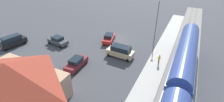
{
  "coord_description": "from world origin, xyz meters",
  "views": [
    {
      "loc": [
        -13.53,
        30.43,
        16.05
      ],
      "look_at": [
        -1.89,
        6.81,
        1.0
      ],
      "focal_mm": 26.67,
      "sensor_mm": 36.0,
      "label": 1
    }
  ],
  "objects_px": {
    "pedestrian_on_platform": "(159,59)",
    "suv_tan": "(120,51)",
    "sedan_charcoal": "(58,41)",
    "sedan_maroon": "(76,63)",
    "station_building": "(11,83)",
    "suv_black": "(13,41)",
    "sedan_red": "(109,38)",
    "light_pole_near_platform": "(157,16)"
  },
  "relations": [
    {
      "from": "pedestrian_on_platform",
      "to": "suv_tan",
      "type": "height_order",
      "value": "suv_tan"
    },
    {
      "from": "pedestrian_on_platform",
      "to": "sedan_charcoal",
      "type": "xyz_separation_m",
      "value": [
        20.47,
        1.54,
        -0.4
      ]
    },
    {
      "from": "sedan_maroon",
      "to": "pedestrian_on_platform",
      "type": "bearing_deg",
      "value": -151.25
    },
    {
      "from": "station_building",
      "to": "sedan_maroon",
      "type": "bearing_deg",
      "value": -103.83
    },
    {
      "from": "suv_black",
      "to": "suv_tan",
      "type": "height_order",
      "value": "same"
    },
    {
      "from": "station_building",
      "to": "sedan_charcoal",
      "type": "relative_size",
      "value": 2.58
    },
    {
      "from": "sedan_red",
      "to": "light_pole_near_platform",
      "type": "height_order",
      "value": "light_pole_near_platform"
    },
    {
      "from": "sedan_red",
      "to": "light_pole_near_platform",
      "type": "bearing_deg",
      "value": -147.46
    },
    {
      "from": "pedestrian_on_platform",
      "to": "suv_black",
      "type": "height_order",
      "value": "suv_black"
    },
    {
      "from": "pedestrian_on_platform",
      "to": "light_pole_near_platform",
      "type": "distance_m",
      "value": 11.03
    },
    {
      "from": "suv_tan",
      "to": "sedan_red",
      "type": "bearing_deg",
      "value": -44.58
    },
    {
      "from": "pedestrian_on_platform",
      "to": "sedan_charcoal",
      "type": "relative_size",
      "value": 0.36
    },
    {
      "from": "sedan_charcoal",
      "to": "suv_black",
      "type": "bearing_deg",
      "value": 30.68
    },
    {
      "from": "station_building",
      "to": "sedan_red",
      "type": "relative_size",
      "value": 2.53
    },
    {
      "from": "sedan_maroon",
      "to": "light_pole_near_platform",
      "type": "xyz_separation_m",
      "value": [
        -8.92,
        -16.34,
        4.51
      ]
    },
    {
      "from": "pedestrian_on_platform",
      "to": "sedan_maroon",
      "type": "distance_m",
      "value": 13.68
    },
    {
      "from": "pedestrian_on_platform",
      "to": "light_pole_near_platform",
      "type": "height_order",
      "value": "light_pole_near_platform"
    },
    {
      "from": "sedan_maroon",
      "to": "sedan_charcoal",
      "type": "relative_size",
      "value": 0.97
    },
    {
      "from": "station_building",
      "to": "suv_tan",
      "type": "xyz_separation_m",
      "value": [
        -7.41,
        -15.53,
        -1.81
      ]
    },
    {
      "from": "station_building",
      "to": "sedan_red",
      "type": "bearing_deg",
      "value": -97.58
    },
    {
      "from": "sedan_charcoal",
      "to": "suv_tan",
      "type": "relative_size",
      "value": 0.95
    },
    {
      "from": "suv_black",
      "to": "sedan_red",
      "type": "xyz_separation_m",
      "value": [
        -16.54,
        -10.41,
        -0.27
      ]
    },
    {
      "from": "sedan_charcoal",
      "to": "suv_tan",
      "type": "distance_m",
      "value": 13.66
    },
    {
      "from": "suv_tan",
      "to": "light_pole_near_platform",
      "type": "bearing_deg",
      "value": -110.61
    },
    {
      "from": "station_building",
      "to": "sedan_red",
      "type": "distance_m",
      "value": 20.46
    },
    {
      "from": "pedestrian_on_platform",
      "to": "suv_black",
      "type": "xyz_separation_m",
      "value": [
        28.12,
        6.08,
        -0.13
      ]
    },
    {
      "from": "pedestrian_on_platform",
      "to": "suv_tan",
      "type": "bearing_deg",
      "value": 2.71
    },
    {
      "from": "sedan_maroon",
      "to": "light_pole_near_platform",
      "type": "height_order",
      "value": "light_pole_near_platform"
    },
    {
      "from": "sedan_red",
      "to": "light_pole_near_platform",
      "type": "xyz_separation_m",
      "value": [
        -8.51,
        -5.43,
        4.51
      ]
    },
    {
      "from": "station_building",
      "to": "sedan_charcoal",
      "type": "height_order",
      "value": "station_building"
    },
    {
      "from": "sedan_charcoal",
      "to": "sedan_maroon",
      "type": "bearing_deg",
      "value": 149.29
    },
    {
      "from": "station_building",
      "to": "pedestrian_on_platform",
      "type": "distance_m",
      "value": 21.39
    },
    {
      "from": "pedestrian_on_platform",
      "to": "suv_black",
      "type": "relative_size",
      "value": 0.33
    },
    {
      "from": "station_building",
      "to": "sedan_maroon",
      "type": "relative_size",
      "value": 2.67
    },
    {
      "from": "suv_tan",
      "to": "pedestrian_on_platform",
      "type": "bearing_deg",
      "value": -177.29
    },
    {
      "from": "sedan_maroon",
      "to": "sedan_red",
      "type": "height_order",
      "value": "same"
    },
    {
      "from": "station_building",
      "to": "pedestrian_on_platform",
      "type": "xyz_separation_m",
      "value": [
        -14.27,
        -15.85,
        -1.68
      ]
    },
    {
      "from": "suv_black",
      "to": "sedan_red",
      "type": "bearing_deg",
      "value": -147.82
    },
    {
      "from": "suv_tan",
      "to": "light_pole_near_platform",
      "type": "distance_m",
      "value": 11.58
    },
    {
      "from": "suv_black",
      "to": "station_building",
      "type": "bearing_deg",
      "value": 144.8
    },
    {
      "from": "sedan_maroon",
      "to": "sedan_charcoal",
      "type": "xyz_separation_m",
      "value": [
        8.48,
        -5.04,
        0.0
      ]
    },
    {
      "from": "station_building",
      "to": "suv_tan",
      "type": "height_order",
      "value": "station_building"
    }
  ]
}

